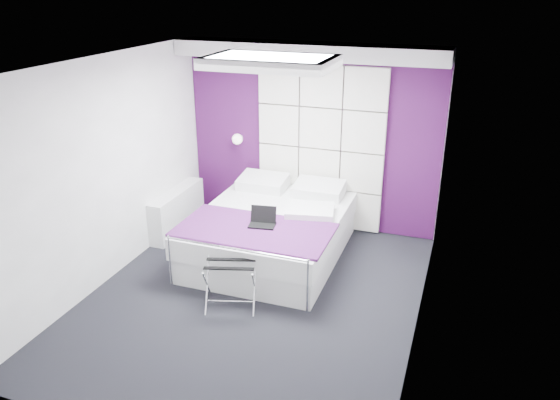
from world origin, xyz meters
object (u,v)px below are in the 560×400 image
object	(u,v)px
bed	(271,232)
luggage_rack	(231,285)
laptop	(263,220)
wall_lamp	(238,138)
radiator	(177,211)
nightstand	(248,187)

from	to	relation	value
bed	luggage_rack	xyz separation A→B (m)	(0.01, -1.28, -0.06)
luggage_rack	laptop	distance (m)	0.96
wall_lamp	luggage_rack	distance (m)	2.64
radiator	laptop	size ratio (longest dim) A/B	3.88
luggage_rack	laptop	bearing A→B (deg)	69.77
radiator	laptop	xyz separation A→B (m)	(1.58, -0.67, 0.38)
wall_lamp	laptop	distance (m)	1.80
radiator	laptop	bearing A→B (deg)	-23.11
nightstand	bed	bearing A→B (deg)	-53.36
wall_lamp	bed	bearing A→B (deg)	-49.20
laptop	wall_lamp	bearing A→B (deg)	114.27
bed	nightstand	world-z (taller)	bed
radiator	luggage_rack	xyz separation A→B (m)	(1.53, -1.53, -0.03)
wall_lamp	laptop	size ratio (longest dim) A/B	0.49
luggage_rack	wall_lamp	bearing A→B (deg)	94.24
wall_lamp	nightstand	world-z (taller)	wall_lamp
radiator	luggage_rack	distance (m)	2.16
luggage_rack	bed	bearing A→B (deg)	73.49
nightstand	luggage_rack	distance (m)	2.38
nightstand	wall_lamp	bearing A→B (deg)	165.18
wall_lamp	luggage_rack	bearing A→B (deg)	-68.88
radiator	bed	size ratio (longest dim) A/B	0.54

